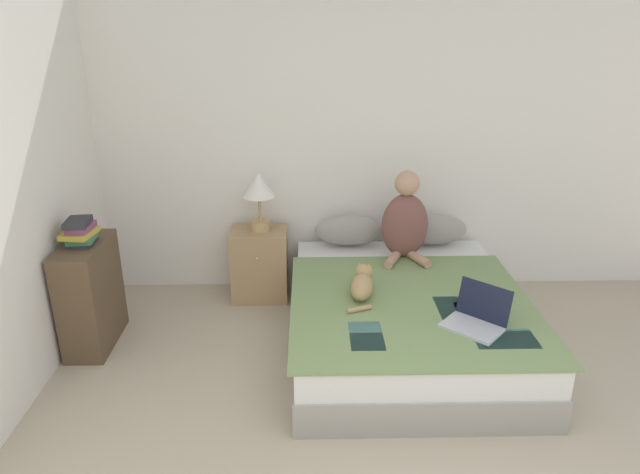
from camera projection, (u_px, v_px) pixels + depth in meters
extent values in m
cube|color=white|center=(387.00, 142.00, 4.71)|extent=(5.78, 0.05, 2.55)
cube|color=#9E998E|center=(404.00, 330.00, 4.15)|extent=(1.58, 1.99, 0.23)
cube|color=silver|center=(406.00, 304.00, 4.07)|extent=(1.56, 1.96, 0.19)
cube|color=#758E56|center=(411.00, 304.00, 3.85)|extent=(1.63, 1.59, 0.02)
cube|color=#5B9384|center=(456.00, 309.00, 3.77)|extent=(0.24, 0.35, 0.01)
cube|color=#5B9384|center=(505.00, 339.00, 3.42)|extent=(0.37, 0.23, 0.01)
cube|color=#5B9384|center=(477.00, 315.00, 3.69)|extent=(0.24, 0.35, 0.01)
cube|color=#5B9384|center=(366.00, 336.00, 3.45)|extent=(0.20, 0.34, 0.01)
ellipsoid|color=gray|center=(349.00, 230.00, 4.77)|extent=(0.56, 0.22, 0.26)
ellipsoid|color=gray|center=(433.00, 230.00, 4.78)|extent=(0.56, 0.22, 0.26)
ellipsoid|color=brown|center=(405.00, 226.00, 4.49)|extent=(0.37, 0.20, 0.52)
sphere|color=tan|center=(407.00, 183.00, 4.36)|extent=(0.19, 0.19, 0.19)
cylinder|color=tan|center=(393.00, 259.00, 4.45)|extent=(0.17, 0.26, 0.07)
cylinder|color=tan|center=(419.00, 259.00, 4.45)|extent=(0.17, 0.26, 0.07)
ellipsoid|color=tan|center=(362.00, 287.00, 3.90)|extent=(0.20, 0.33, 0.15)
sphere|color=tan|center=(364.00, 272.00, 4.05)|extent=(0.13, 0.13, 0.13)
cone|color=tan|center=(359.00, 266.00, 4.04)|extent=(0.06, 0.06, 0.06)
cone|color=tan|center=(369.00, 267.00, 4.03)|extent=(0.06, 0.06, 0.06)
cylinder|color=tan|center=(359.00, 309.00, 3.73)|extent=(0.17, 0.09, 0.03)
cube|color=#B7B7BC|center=(471.00, 328.00, 3.52)|extent=(0.41, 0.41, 0.02)
cube|color=black|center=(484.00, 302.00, 3.58)|extent=(0.29, 0.28, 0.23)
cube|color=tan|center=(260.00, 264.00, 4.80)|extent=(0.46, 0.37, 0.60)
sphere|color=tan|center=(257.00, 259.00, 4.58)|extent=(0.03, 0.03, 0.03)
cylinder|color=tan|center=(260.00, 225.00, 4.69)|extent=(0.16, 0.16, 0.08)
cylinder|color=tan|center=(260.00, 209.00, 4.64)|extent=(0.02, 0.02, 0.21)
cone|color=white|center=(259.00, 185.00, 4.56)|extent=(0.26, 0.26, 0.19)
cube|color=brown|center=(91.00, 295.00, 4.08)|extent=(0.28, 0.61, 0.78)
cube|color=#2D2D33|center=(82.00, 243.00, 3.93)|extent=(0.17, 0.21, 0.02)
cube|color=#3D7A51|center=(82.00, 238.00, 3.92)|extent=(0.19, 0.22, 0.04)
cube|color=gold|center=(79.00, 233.00, 3.90)|extent=(0.22, 0.26, 0.04)
cube|color=#844270|center=(81.00, 227.00, 3.90)|extent=(0.16, 0.22, 0.04)
cube|color=#2D2D33|center=(77.00, 222.00, 3.88)|extent=(0.17, 0.24, 0.04)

